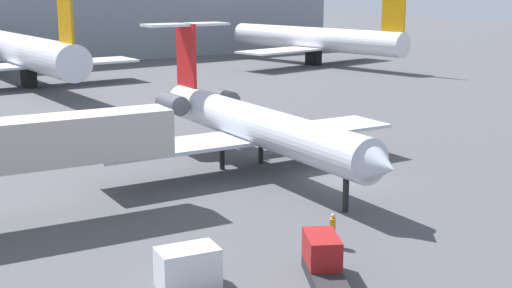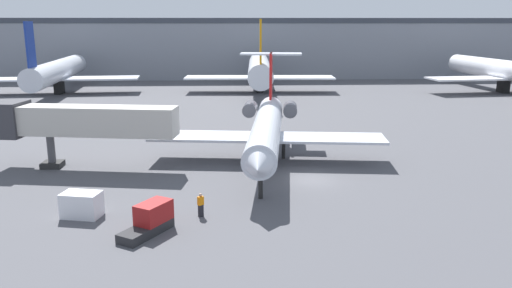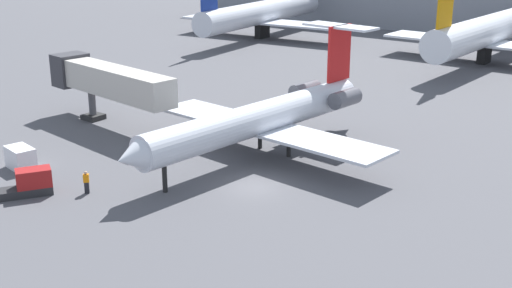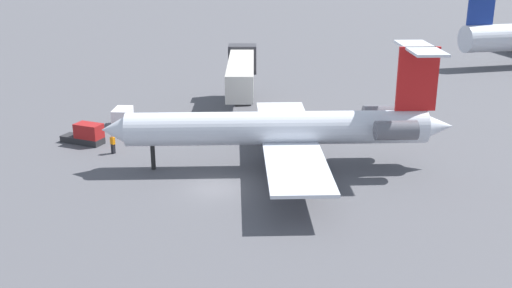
# 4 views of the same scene
# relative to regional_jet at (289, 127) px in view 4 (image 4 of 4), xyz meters

# --- Properties ---
(ground_plane) EXTENTS (400.00, 400.00, 0.10)m
(ground_plane) POSITION_rel_regional_jet_xyz_m (3.33, -6.25, -3.48)
(ground_plane) COLOR #4C4C51
(regional_jet) EXTENTS (22.81, 28.02, 9.74)m
(regional_jet) POSITION_rel_regional_jet_xyz_m (0.00, 0.00, 0.00)
(regional_jet) COLOR silver
(regional_jet) RESTS_ON ground_plane
(jet_bridge) EXTENTS (16.81, 5.36, 6.06)m
(jet_bridge) POSITION_rel_regional_jet_xyz_m (-17.55, -1.49, 0.95)
(jet_bridge) COLOR #B7B2A8
(jet_bridge) RESTS_ON ground_plane
(ground_crew_marshaller) EXTENTS (0.47, 0.46, 1.69)m
(ground_crew_marshaller) POSITION_rel_regional_jet_xyz_m (-5.60, -14.23, -2.57)
(ground_crew_marshaller) COLOR black
(ground_crew_marshaller) RESTS_ON ground_plane
(baggage_tug_lead) EXTENTS (3.30, 4.14, 1.90)m
(baggage_tug_lead) POSITION_rel_regional_jet_xyz_m (-8.66, -16.80, -2.59)
(baggage_tug_lead) COLOR #262628
(baggage_tug_lead) RESTS_ON ground_plane
(cargo_container_uld) EXTENTS (2.86, 2.11, 1.74)m
(cargo_container_uld) POSITION_rel_regional_jet_xyz_m (-13.78, -13.84, -2.56)
(cargo_container_uld) COLOR silver
(cargo_container_uld) RESTS_ON ground_plane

